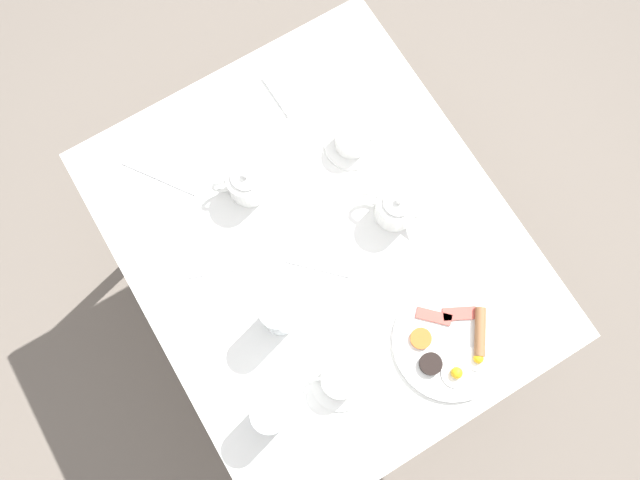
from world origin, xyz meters
name	(u,v)px	position (x,y,z in m)	size (l,w,h in m)	color
ground_plane	(320,292)	(0.00, 0.00, 0.00)	(8.00, 8.00, 0.00)	#70665B
table	(320,249)	(0.00, 0.00, 0.69)	(0.91, 1.09, 0.77)	white
breakfast_plate	(452,343)	(0.14, -0.38, 0.78)	(0.28, 0.28, 0.04)	white
teapot_near	(247,183)	(-0.08, 0.21, 0.82)	(0.17, 0.10, 0.11)	white
teapot_far	(395,208)	(0.20, -0.03, 0.82)	(0.12, 0.16, 0.11)	white
teacup_with_saucer_left	(352,141)	(0.20, 0.18, 0.80)	(0.14, 0.14, 0.06)	white
teacup_with_saucer_right	(339,380)	(-0.13, -0.31, 0.80)	(0.14, 0.14, 0.06)	white
water_glass_tall	(279,315)	(-0.18, -0.11, 0.85)	(0.08, 0.08, 0.15)	white
water_glass_short	(271,414)	(-0.30, -0.30, 0.84)	(0.08, 0.08, 0.14)	white
napkin_folded	(290,89)	(0.15, 0.40, 0.78)	(0.10, 0.14, 0.01)	white
fork_by_plate	(216,271)	(-0.26, 0.07, 0.77)	(0.18, 0.08, 0.00)	silver
knife_by_plate	(159,177)	(-0.26, 0.36, 0.77)	(0.13, 0.18, 0.00)	silver
spoon_for_tea	(318,267)	(-0.04, -0.05, 0.77)	(0.13, 0.13, 0.00)	silver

